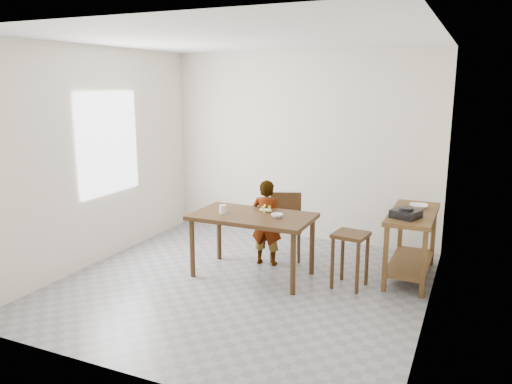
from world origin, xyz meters
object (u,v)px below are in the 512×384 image
at_px(prep_counter, 411,245).
at_px(stool, 350,260).
at_px(dining_chair, 285,227).
at_px(dining_table, 253,245).
at_px(child, 266,223).

distance_m(prep_counter, stool, 0.82).
relative_size(prep_counter, dining_chair, 1.42).
bearing_deg(stool, prep_counter, 44.04).
distance_m(dining_table, stool, 1.15).
bearing_deg(dining_chair, dining_table, -122.02).
xyz_separation_m(dining_table, prep_counter, (1.72, 0.70, 0.03)).
distance_m(dining_table, child, 0.45).
xyz_separation_m(prep_counter, stool, (-0.58, -0.56, -0.08)).
bearing_deg(prep_counter, dining_table, -157.85).
bearing_deg(child, prep_counter, -175.70).
distance_m(child, dining_chair, 0.35).
relative_size(child, stool, 1.73).
xyz_separation_m(child, stool, (1.14, -0.28, -0.23)).
relative_size(dining_table, prep_counter, 1.17).
height_order(dining_table, prep_counter, prep_counter).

